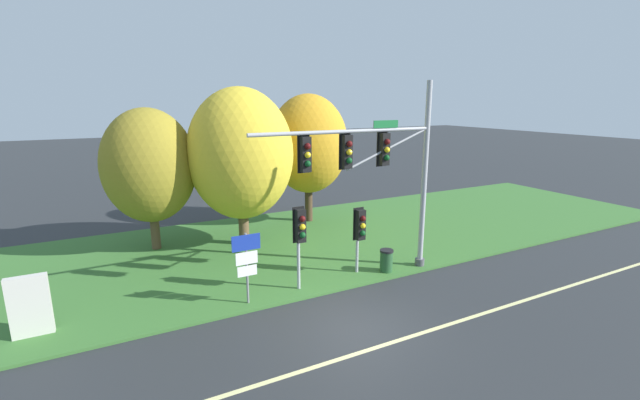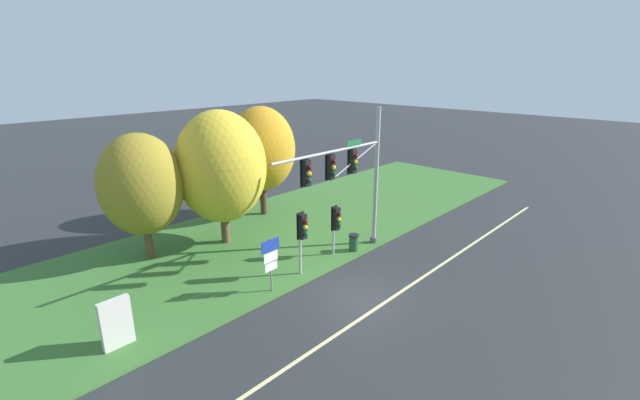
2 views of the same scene
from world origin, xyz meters
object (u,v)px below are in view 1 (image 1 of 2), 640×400
route_sign_post (247,258)px  tree_nearest_road (149,166)px  tree_left_of_mast (241,154)px  trash_bin (386,260)px  tree_behind_signpost (308,144)px  traffic_signal_mast (379,163)px  pedestrian_signal_further_along (300,231)px  pedestrian_signal_near_kerb (360,228)px  info_kiosk (30,306)px

route_sign_post → tree_nearest_road: 8.07m
tree_left_of_mast → trash_bin: (4.11, -6.09, -3.94)m
route_sign_post → tree_behind_signpost: size_ratio=0.35×
traffic_signal_mast → tree_left_of_mast: bearing=119.4°
traffic_signal_mast → tree_left_of_mast: traffic_signal_mast is taller
tree_nearest_road → tree_left_of_mast: 4.16m
pedestrian_signal_further_along → tree_left_of_mast: (-0.21, 6.09, 2.10)m
pedestrian_signal_near_kerb → route_sign_post: size_ratio=1.08×
traffic_signal_mast → trash_bin: 4.14m
pedestrian_signal_near_kerb → tree_nearest_road: size_ratio=0.42×
pedestrian_signal_near_kerb → tree_nearest_road: bearing=134.6°
pedestrian_signal_further_along → trash_bin: size_ratio=3.42×
traffic_signal_mast → pedestrian_signal_further_along: size_ratio=2.41×
tree_left_of_mast → tree_behind_signpost: tree_left_of_mast is taller
pedestrian_signal_further_along → info_kiosk: (-8.46, 0.90, -1.37)m
traffic_signal_mast → tree_behind_signpost: size_ratio=1.06×
info_kiosk → pedestrian_signal_further_along: bearing=-6.0°
tree_nearest_road → tree_behind_signpost: bearing=6.3°
traffic_signal_mast → trash_bin: bearing=12.2°
tree_left_of_mast → info_kiosk: (-8.24, -5.19, -3.47)m
pedestrian_signal_near_kerb → trash_bin: (1.12, -0.33, -1.47)m
pedestrian_signal_near_kerb → tree_nearest_road: 10.07m
route_sign_post → tree_nearest_road: (-2.09, 7.44, 2.31)m
tree_left_of_mast → trash_bin: 8.34m
pedestrian_signal_near_kerb → traffic_signal_mast: bearing=-41.6°
tree_nearest_road → tree_left_of_mast: tree_left_of_mast is taller
pedestrian_signal_further_along → tree_behind_signpost: tree_behind_signpost is taller
tree_left_of_mast → tree_behind_signpost: bearing=25.5°
tree_nearest_road → trash_bin: bearing=-42.4°
pedestrian_signal_further_along → tree_behind_signpost: bearing=62.0°
pedestrian_signal_further_along → tree_left_of_mast: bearing=92.0°
route_sign_post → tree_left_of_mast: bearing=73.4°
pedestrian_signal_further_along → route_sign_post: (-2.06, -0.10, -0.66)m
tree_left_of_mast → info_kiosk: bearing=-147.8°
pedestrian_signal_near_kerb → tree_left_of_mast: (-2.99, 5.77, 2.47)m
pedestrian_signal_near_kerb → pedestrian_signal_further_along: (-2.78, -0.32, 0.37)m
tree_left_of_mast → tree_behind_signpost: (4.61, 2.20, 0.05)m
traffic_signal_mast → info_kiosk: traffic_signal_mast is taller
route_sign_post → info_kiosk: bearing=171.2°
tree_nearest_road → trash_bin: (8.05, -7.35, -3.50)m
traffic_signal_mast → route_sign_post: bearing=179.6°
route_sign_post → info_kiosk: 6.51m
route_sign_post → tree_nearest_road: tree_nearest_road is taller
tree_behind_signpost → info_kiosk: bearing=-150.1°
traffic_signal_mast → route_sign_post: (-5.35, 0.04, -2.91)m
pedestrian_signal_further_along → route_sign_post: 2.17m
traffic_signal_mast → tree_nearest_road: 10.57m
pedestrian_signal_near_kerb → pedestrian_signal_further_along: size_ratio=0.86×
route_sign_post → trash_bin: size_ratio=2.74×
trash_bin → tree_nearest_road: bearing=137.6°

